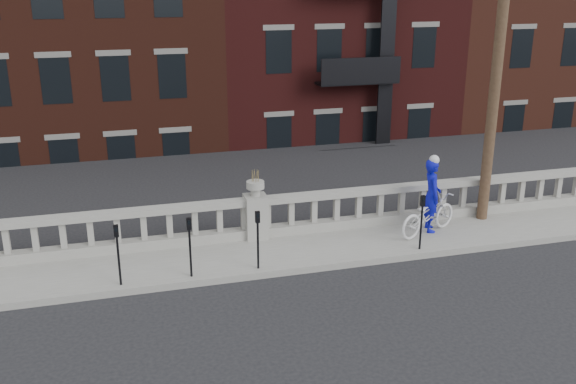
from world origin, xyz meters
name	(u,v)px	position (x,y,z in m)	size (l,w,h in m)	color
ground	(302,318)	(0.00, 0.00, 0.00)	(120.00, 120.00, 0.00)	black
sidewalk	(265,254)	(0.00, 3.00, 0.07)	(32.00, 2.20, 0.15)	gray
balustrade	(256,219)	(0.00, 3.95, 0.64)	(28.00, 0.34, 1.03)	gray
planter_pedestal	(256,212)	(0.00, 3.95, 0.83)	(0.55, 0.55, 1.76)	gray
lower_level	(183,54)	(0.56, 23.04, 2.63)	(80.00, 44.00, 20.80)	#605E59
utility_pole	(501,25)	(6.20, 3.60, 5.24)	(1.60, 0.28, 10.00)	#422D1E
parking_meter_b	(118,248)	(-3.37, 2.15, 1.00)	(0.10, 0.09, 1.36)	black
parking_meter_c	(190,240)	(-1.87, 2.15, 1.00)	(0.10, 0.09, 1.36)	black
parking_meter_d	(258,233)	(-0.37, 2.15, 1.00)	(0.10, 0.09, 1.36)	black
parking_meter_e	(422,216)	(3.62, 2.15, 1.00)	(0.10, 0.09, 1.36)	black
bicycle	(428,214)	(4.25, 3.02, 0.66)	(0.68, 1.95, 1.03)	silver
cyclist	(432,195)	(4.41, 3.20, 1.10)	(0.69, 0.45, 1.90)	#0B0DA8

